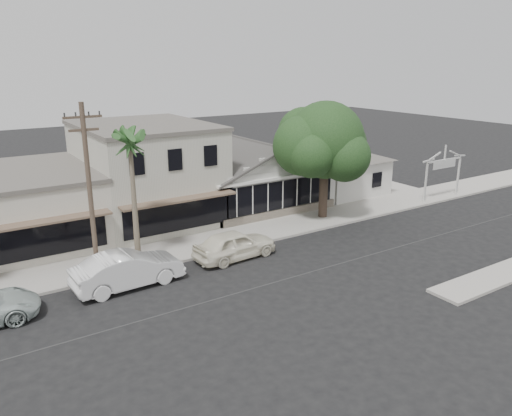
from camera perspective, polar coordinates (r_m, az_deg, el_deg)
ground at (r=26.50m, az=4.96°, el=-7.68°), size 140.00×140.00×0.00m
sidewalk_north at (r=28.73m, az=-16.51°, el=-6.20°), size 90.00×3.50×0.15m
corner_shop at (r=38.14m, az=-0.52°, el=4.12°), size 10.40×8.60×5.10m
side_cottage at (r=42.55m, az=9.57°, el=3.66°), size 6.00×6.00×3.00m
arch_sign at (r=42.00m, az=20.72°, el=4.96°), size 4.12×0.12×3.95m
row_building_near at (r=35.41m, az=-12.43°, el=3.79°), size 8.00×10.00×6.50m
row_building_midnear at (r=33.73m, az=-26.70°, el=-0.28°), size 10.00×10.00×4.20m
utility_pole at (r=25.60m, az=-18.48°, el=1.99°), size 1.80×0.24×9.00m
car_0 at (r=28.30m, az=-2.45°, el=-4.19°), size 4.97×2.24×1.66m
car_1 at (r=25.66m, az=-14.43°, el=-6.83°), size 5.54×2.15×1.80m
shade_tree at (r=34.77m, az=7.58°, el=7.48°), size 7.44×6.73×8.26m
palm_east at (r=26.22m, az=-14.21°, el=7.26°), size 3.00×3.00×7.96m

